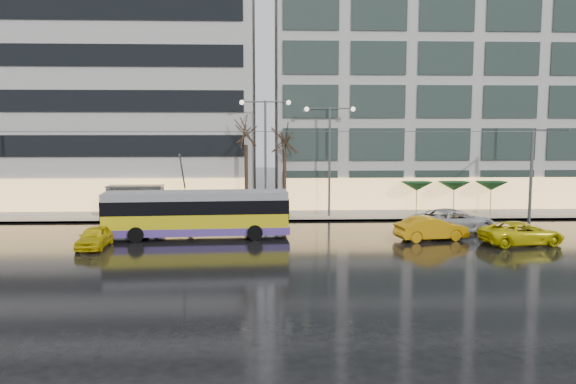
{
  "coord_description": "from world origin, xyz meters",
  "views": [
    {
      "loc": [
        1.98,
        -32.8,
        6.95
      ],
      "look_at": [
        3.52,
        5.0,
        2.71
      ],
      "focal_mm": 35.0,
      "sensor_mm": 36.0,
      "label": 1
    }
  ],
  "objects": [
    {
      "name": "street_lamp_near",
      "position": [
        2.0,
        10.8,
        5.99
      ],
      "size": [
        3.96,
        0.36,
        9.03
      ],
      "color": "#595B60",
      "rests_on": "sidewalk"
    },
    {
      "name": "pedestrian_b",
      "position": [
        -3.93,
        10.52,
        0.97
      ],
      "size": [
        0.94,
        0.83,
        1.64
      ],
      "color": "black",
      "rests_on": "sidewalk"
    },
    {
      "name": "building_right",
      "position": [
        19.0,
        19.0,
        12.65
      ],
      "size": [
        32.0,
        14.0,
        25.0
      ],
      "primitive_type": "cube",
      "color": "#B8B5B0",
      "rests_on": "sidewalk"
    },
    {
      "name": "parasol_a",
      "position": [
        14.0,
        11.0,
        2.45
      ],
      "size": [
        2.5,
        2.5,
        2.65
      ],
      "color": "#595B60",
      "rests_on": "sidewalk"
    },
    {
      "name": "building_left",
      "position": [
        -16.0,
        19.0,
        11.15
      ],
      "size": [
        34.0,
        14.0,
        22.0
      ],
      "primitive_type": "cube",
      "color": "#B8B5B0",
      "rests_on": "sidewalk"
    },
    {
      "name": "parasol_b",
      "position": [
        17.0,
        11.0,
        2.45
      ],
      "size": [
        2.5,
        2.5,
        2.65
      ],
      "color": "#595B60",
      "rests_on": "sidewalk"
    },
    {
      "name": "taxi_c",
      "position": [
        17.49,
        0.04,
        0.7
      ],
      "size": [
        5.29,
        2.99,
        1.39
      ],
      "primitive_type": "imported",
      "rotation": [
        0.0,
        0.0,
        1.71
      ],
      "color": "yellow",
      "rests_on": "ground"
    },
    {
      "name": "parasol_c",
      "position": [
        20.0,
        11.0,
        2.45
      ],
      "size": [
        2.5,
        2.5,
        2.65
      ],
      "color": "#595B60",
      "rests_on": "sidewalk"
    },
    {
      "name": "pedestrian_c",
      "position": [
        -8.98,
        11.35,
        1.28
      ],
      "size": [
        1.4,
        1.22,
        2.11
      ],
      "color": "black",
      "rests_on": "sidewalk"
    },
    {
      "name": "trolleybus",
      "position": [
        -2.42,
        2.98,
        1.47
      ],
      "size": [
        11.81,
        4.75,
        5.42
      ],
      "color": "gold",
      "rests_on": "ground"
    },
    {
      "name": "taxi_b",
      "position": [
        12.41,
        1.6,
        0.75
      ],
      "size": [
        4.76,
        2.42,
        1.5
      ],
      "primitive_type": "imported",
      "rotation": [
        0.0,
        0.0,
        1.76
      ],
      "color": "orange",
      "rests_on": "ground"
    },
    {
      "name": "sidewalk",
      "position": [
        2.0,
        14.0,
        0.07
      ],
      "size": [
        80.0,
        10.0,
        0.15
      ],
      "primitive_type": "cube",
      "color": "gray",
      "rests_on": "ground"
    },
    {
      "name": "ground",
      "position": [
        0.0,
        0.0,
        0.0
      ],
      "size": [
        140.0,
        140.0,
        0.0
      ],
      "primitive_type": "plane",
      "color": "black",
      "rests_on": "ground"
    },
    {
      "name": "tree_a",
      "position": [
        0.5,
        11.0,
        7.09
      ],
      "size": [
        3.2,
        3.2,
        8.4
      ],
      "color": "black",
      "rests_on": "sidewalk"
    },
    {
      "name": "pedestrian_a",
      "position": [
        -6.47,
        10.43,
        1.59
      ],
      "size": [
        1.26,
        1.27,
        2.19
      ],
      "color": "black",
      "rests_on": "sidewalk"
    },
    {
      "name": "catenary",
      "position": [
        1.0,
        7.94,
        4.25
      ],
      "size": [
        42.24,
        5.12,
        7.0
      ],
      "color": "#595B60",
      "rests_on": "ground"
    },
    {
      "name": "taxi_a",
      "position": [
        -8.08,
        0.13,
        0.64
      ],
      "size": [
        1.52,
        3.78,
        1.29
      ],
      "primitive_type": "imported",
      "rotation": [
        0.0,
        0.0,
        0.0
      ],
      "color": "yellow",
      "rests_on": "ground"
    },
    {
      "name": "sedan_silver",
      "position": [
        14.67,
        4.16,
        0.81
      ],
      "size": [
        6.36,
        4.35,
        1.62
      ],
      "primitive_type": "imported",
      "rotation": [
        0.0,
        0.0,
        1.89
      ],
      "color": "#B7B7BC",
      "rests_on": "ground"
    },
    {
      "name": "street_lamp_far",
      "position": [
        7.0,
        10.8,
        5.71
      ],
      "size": [
        3.96,
        0.36,
        8.53
      ],
      "color": "#595B60",
      "rests_on": "sidewalk"
    },
    {
      "name": "kerb",
      "position": [
        2.0,
        9.05,
        0.07
      ],
      "size": [
        80.0,
        0.1,
        0.15
      ],
      "primitive_type": "cube",
      "color": "slate",
      "rests_on": "ground"
    },
    {
      "name": "tree_b",
      "position": [
        3.5,
        11.2,
        6.4
      ],
      "size": [
        3.2,
        3.2,
        7.7
      ],
      "color": "black",
      "rests_on": "sidewalk"
    },
    {
      "name": "bus_shelter",
      "position": [
        -8.38,
        10.69,
        1.96
      ],
      "size": [
        4.2,
        1.6,
        2.51
      ],
      "color": "#595B60",
      "rests_on": "sidewalk"
    }
  ]
}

